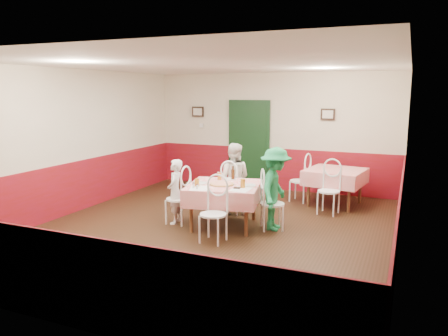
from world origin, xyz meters
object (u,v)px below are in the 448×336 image
at_px(chair_second_b, 329,191).
at_px(diner_right, 275,189).
at_px(wallet, 237,188).
at_px(main_table, 224,206).
at_px(chair_near, 213,215).
at_px(chair_far, 233,191).
at_px(glass_b, 243,183).
at_px(second_table, 335,187).
at_px(glass_a, 197,183).
at_px(pizza, 222,184).
at_px(beer_bottle, 233,174).
at_px(chair_left, 178,199).
at_px(glass_c, 219,176).
at_px(diner_left, 175,192).
at_px(chair_right, 272,204).
at_px(diner_far, 233,178).
at_px(chair_second_a, 300,181).

bearing_deg(chair_second_b, diner_right, -108.36).
bearing_deg(diner_right, wallet, 122.76).
bearing_deg(main_table, chair_second_b, 44.25).
bearing_deg(chair_near, chair_far, 102.50).
bearing_deg(glass_b, main_table, 162.01).
relative_size(second_table, glass_a, 8.42).
relative_size(pizza, beer_bottle, 1.76).
relative_size(chair_second_b, pizza, 2.19).
distance_m(glass_b, diner_right, 0.58).
xyz_separation_m(chair_near, beer_bottle, (-0.17, 1.26, 0.43)).
distance_m(chair_left, pizza, 0.89).
height_order(pizza, glass_c, glass_c).
relative_size(glass_b, beer_bottle, 0.64).
bearing_deg(chair_far, chair_left, 59.58).
bearing_deg(diner_left, wallet, 72.76).
bearing_deg(chair_right, wallet, 101.62).
bearing_deg(diner_far, glass_a, 73.08).
bearing_deg(glass_b, wallet, -126.60).
height_order(chair_far, chair_second_b, same).
bearing_deg(chair_second_b, second_table, 98.52).
bearing_deg(chair_far, main_table, 104.58).
bearing_deg(beer_bottle, glass_a, -114.84).
bearing_deg(glass_c, chair_near, -70.91).
distance_m(second_table, wallet, 2.81).
bearing_deg(diner_right, chair_second_a, -1.43).
relative_size(chair_right, glass_a, 6.76).
bearing_deg(chair_near, wallet, 76.03).
distance_m(chair_near, chair_second_b, 2.74).
xyz_separation_m(main_table, beer_bottle, (-0.00, 0.42, 0.50)).
xyz_separation_m(chair_right, glass_a, (-1.19, -0.51, 0.38)).
bearing_deg(chair_right, glass_c, 54.93).
bearing_deg(chair_second_b, chair_left, -136.27).
distance_m(pizza, beer_bottle, 0.49).
relative_size(main_table, diner_left, 1.04).
bearing_deg(pizza, beer_bottle, 88.51).
distance_m(diner_left, diner_far, 1.28).
relative_size(chair_far, glass_a, 6.76).
bearing_deg(glass_a, chair_left, 159.94).
height_order(chair_near, diner_left, diner_left).
distance_m(main_table, chair_far, 0.85).
bearing_deg(chair_second_b, beer_bottle, -136.40).
bearing_deg(chair_far, glass_a, 84.01).
relative_size(glass_a, diner_far, 0.10).
xyz_separation_m(main_table, chair_right, (0.83, 0.17, 0.08)).
bearing_deg(chair_second_a, chair_left, -25.47).
distance_m(chair_second_b, glass_a, 2.70).
xyz_separation_m(glass_a, beer_bottle, (0.35, 0.77, 0.05)).
height_order(pizza, glass_b, glass_b).
distance_m(glass_a, glass_b, 0.79).
xyz_separation_m(glass_a, diner_far, (0.18, 1.22, -0.14)).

